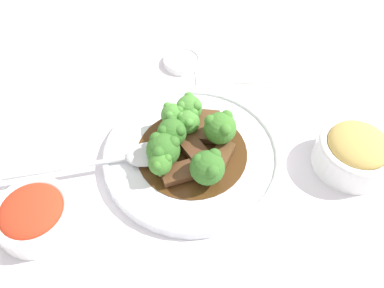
% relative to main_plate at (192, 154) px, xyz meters
% --- Properties ---
extents(ground_plane, '(4.00, 4.00, 0.00)m').
position_rel_main_plate_xyz_m(ground_plane, '(0.00, 0.00, -0.01)').
color(ground_plane, silver).
extents(main_plate, '(0.27, 0.27, 0.02)m').
position_rel_main_plate_xyz_m(main_plate, '(0.00, 0.00, 0.00)').
color(main_plate, white).
rests_on(main_plate, ground_plane).
extents(beef_strip_0, '(0.05, 0.08, 0.01)m').
position_rel_main_plate_xyz_m(beef_strip_0, '(0.00, -0.00, 0.02)').
color(beef_strip_0, '#56331E').
rests_on(beef_strip_0, main_plate).
extents(beef_strip_1, '(0.07, 0.04, 0.01)m').
position_rel_main_plate_xyz_m(beef_strip_1, '(-0.02, -0.04, 0.01)').
color(beef_strip_1, '#56331E').
rests_on(beef_strip_1, main_plate).
extents(beef_strip_2, '(0.06, 0.06, 0.01)m').
position_rel_main_plate_xyz_m(beef_strip_2, '(0.04, -0.02, 0.01)').
color(beef_strip_2, brown).
rests_on(beef_strip_2, main_plate).
extents(beef_strip_3, '(0.05, 0.07, 0.01)m').
position_rel_main_plate_xyz_m(beef_strip_3, '(0.03, 0.04, 0.01)').
color(beef_strip_3, brown).
rests_on(beef_strip_3, main_plate).
extents(broccoli_floret_0, '(0.04, 0.04, 0.05)m').
position_rel_main_plate_xyz_m(broccoli_floret_0, '(-0.02, 0.05, 0.04)').
color(broccoli_floret_0, '#7FA84C').
rests_on(broccoli_floret_0, main_plate).
extents(broccoli_floret_1, '(0.04, 0.04, 0.04)m').
position_rel_main_plate_xyz_m(broccoli_floret_1, '(0.00, 0.03, 0.03)').
color(broccoli_floret_1, '#7FA84C').
rests_on(broccoli_floret_1, main_plate).
extents(broccoli_floret_2, '(0.04, 0.04, 0.05)m').
position_rel_main_plate_xyz_m(broccoli_floret_2, '(0.01, 0.06, 0.04)').
color(broccoli_floret_2, '#8EB756').
rests_on(broccoli_floret_2, main_plate).
extents(broccoli_floret_3, '(0.05, 0.05, 0.05)m').
position_rel_main_plate_xyz_m(broccoli_floret_3, '(-0.04, -0.01, 0.04)').
color(broccoli_floret_3, '#7FA84C').
rests_on(broccoli_floret_3, main_plate).
extents(broccoli_floret_4, '(0.05, 0.05, 0.05)m').
position_rel_main_plate_xyz_m(broccoli_floret_4, '(0.04, 0.01, 0.04)').
color(broccoli_floret_4, '#7FA84C').
rests_on(broccoli_floret_4, main_plate).
extents(broccoli_floret_5, '(0.04, 0.04, 0.05)m').
position_rel_main_plate_xyz_m(broccoli_floret_5, '(-0.03, 0.02, 0.04)').
color(broccoli_floret_5, '#8EB756').
rests_on(broccoli_floret_5, main_plate).
extents(broccoli_floret_6, '(0.03, 0.03, 0.04)m').
position_rel_main_plate_xyz_m(broccoli_floret_6, '(-0.05, -0.03, 0.04)').
color(broccoli_floret_6, '#7FA84C').
rests_on(broccoli_floret_6, main_plate).
extents(broccoli_floret_7, '(0.05, 0.05, 0.05)m').
position_rel_main_plate_xyz_m(broccoli_floret_7, '(0.01, -0.05, 0.04)').
color(broccoli_floret_7, '#8EB756').
rests_on(broccoli_floret_7, main_plate).
extents(serving_spoon, '(0.23, 0.04, 0.01)m').
position_rel_main_plate_xyz_m(serving_spoon, '(-0.09, -0.00, 0.02)').
color(serving_spoon, silver).
rests_on(serving_spoon, main_plate).
extents(side_bowl_kimchi, '(0.10, 0.10, 0.05)m').
position_rel_main_plate_xyz_m(side_bowl_kimchi, '(-0.22, -0.07, 0.01)').
color(side_bowl_kimchi, white).
rests_on(side_bowl_kimchi, ground_plane).
extents(side_bowl_appetizer, '(0.11, 0.11, 0.06)m').
position_rel_main_plate_xyz_m(side_bowl_appetizer, '(0.23, -0.05, 0.02)').
color(side_bowl_appetizer, white).
rests_on(side_bowl_appetizer, ground_plane).
extents(sauce_dish, '(0.07, 0.07, 0.01)m').
position_rel_main_plate_xyz_m(sauce_dish, '(0.02, 0.22, -0.00)').
color(sauce_dish, white).
rests_on(sauce_dish, ground_plane).
extents(paper_napkin, '(0.15, 0.12, 0.01)m').
position_rel_main_plate_xyz_m(paper_napkin, '(0.11, 0.20, -0.01)').
color(paper_napkin, silver).
rests_on(paper_napkin, ground_plane).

